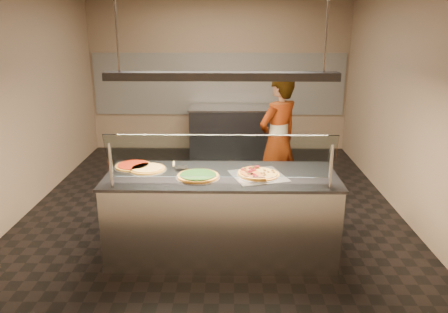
{
  "coord_description": "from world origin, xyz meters",
  "views": [
    {
      "loc": [
        0.24,
        -5.57,
        2.45
      ],
      "look_at": [
        0.16,
        -0.91,
        1.02
      ],
      "focal_mm": 35.0,
      "sensor_mm": 36.0,
      "label": 1
    }
  ],
  "objects_px": {
    "serving_counter": "(222,215)",
    "perforated_tray": "(258,175)",
    "sneeze_guard": "(221,157)",
    "half_pizza_pepperoni": "(249,173)",
    "pizza_cheese": "(148,169)",
    "heat_lamp_housing": "(221,76)",
    "prep_table": "(231,131)",
    "pizza_spatula": "(177,165)",
    "pizza_spinach": "(198,176)",
    "pizza_tomato": "(133,166)",
    "half_pizza_sausage": "(268,174)",
    "worker": "(278,141)"
  },
  "relations": [
    {
      "from": "heat_lamp_housing",
      "to": "half_pizza_pepperoni",
      "type": "bearing_deg",
      "value": -9.29
    },
    {
      "from": "half_pizza_sausage",
      "to": "serving_counter",
      "type": "bearing_deg",
      "value": 174.37
    },
    {
      "from": "sneeze_guard",
      "to": "half_pizza_pepperoni",
      "type": "height_order",
      "value": "sneeze_guard"
    },
    {
      "from": "half_pizza_sausage",
      "to": "pizza_spatula",
      "type": "height_order",
      "value": "half_pizza_sausage"
    },
    {
      "from": "sneeze_guard",
      "to": "worker",
      "type": "relative_size",
      "value": 1.21
    },
    {
      "from": "pizza_spinach",
      "to": "pizza_cheese",
      "type": "relative_size",
      "value": 1.11
    },
    {
      "from": "serving_counter",
      "to": "pizza_tomato",
      "type": "height_order",
      "value": "pizza_tomato"
    },
    {
      "from": "serving_counter",
      "to": "pizza_tomato",
      "type": "relative_size",
      "value": 5.78
    },
    {
      "from": "sneeze_guard",
      "to": "prep_table",
      "type": "xyz_separation_m",
      "value": [
        0.09,
        4.15,
        -0.76
      ]
    },
    {
      "from": "serving_counter",
      "to": "perforated_tray",
      "type": "bearing_deg",
      "value": -6.92
    },
    {
      "from": "sneeze_guard",
      "to": "pizza_spatula",
      "type": "bearing_deg",
      "value": 131.19
    },
    {
      "from": "perforated_tray",
      "to": "serving_counter",
      "type": "bearing_deg",
      "value": 173.08
    },
    {
      "from": "pizza_cheese",
      "to": "prep_table",
      "type": "distance_m",
      "value": 3.81
    },
    {
      "from": "serving_counter",
      "to": "sneeze_guard",
      "type": "distance_m",
      "value": 0.83
    },
    {
      "from": "sneeze_guard",
      "to": "pizza_spinach",
      "type": "relative_size",
      "value": 4.78
    },
    {
      "from": "half_pizza_pepperoni",
      "to": "heat_lamp_housing",
      "type": "bearing_deg",
      "value": 170.71
    },
    {
      "from": "serving_counter",
      "to": "half_pizza_sausage",
      "type": "height_order",
      "value": "half_pizza_sausage"
    },
    {
      "from": "sneeze_guard",
      "to": "pizza_cheese",
      "type": "height_order",
      "value": "sneeze_guard"
    },
    {
      "from": "prep_table",
      "to": "heat_lamp_housing",
      "type": "distance_m",
      "value": 4.09
    },
    {
      "from": "perforated_tray",
      "to": "pizza_spatula",
      "type": "relative_size",
      "value": 2.78
    },
    {
      "from": "serving_counter",
      "to": "sneeze_guard",
      "type": "height_order",
      "value": "sneeze_guard"
    },
    {
      "from": "serving_counter",
      "to": "perforated_tray",
      "type": "distance_m",
      "value": 0.61
    },
    {
      "from": "pizza_spatula",
      "to": "prep_table",
      "type": "relative_size",
      "value": 0.15
    },
    {
      "from": "pizza_tomato",
      "to": "heat_lamp_housing",
      "type": "xyz_separation_m",
      "value": [
        0.98,
        -0.24,
        1.01
      ]
    },
    {
      "from": "sneeze_guard",
      "to": "pizza_tomato",
      "type": "distance_m",
      "value": 1.17
    },
    {
      "from": "serving_counter",
      "to": "pizza_tomato",
      "type": "xyz_separation_m",
      "value": [
        -0.98,
        0.24,
        0.48
      ]
    },
    {
      "from": "half_pizza_pepperoni",
      "to": "pizza_tomato",
      "type": "relative_size",
      "value": 1.12
    },
    {
      "from": "perforated_tray",
      "to": "pizza_cheese",
      "type": "bearing_deg",
      "value": 171.36
    },
    {
      "from": "prep_table",
      "to": "heat_lamp_housing",
      "type": "relative_size",
      "value": 0.68
    },
    {
      "from": "pizza_spatula",
      "to": "heat_lamp_housing",
      "type": "height_order",
      "value": "heat_lamp_housing"
    },
    {
      "from": "sneeze_guard",
      "to": "prep_table",
      "type": "height_order",
      "value": "sneeze_guard"
    },
    {
      "from": "perforated_tray",
      "to": "half_pizza_pepperoni",
      "type": "relative_size",
      "value": 1.37
    },
    {
      "from": "sneeze_guard",
      "to": "pizza_cheese",
      "type": "bearing_deg",
      "value": 149.27
    },
    {
      "from": "pizza_spinach",
      "to": "pizza_tomato",
      "type": "relative_size",
      "value": 1.09
    },
    {
      "from": "serving_counter",
      "to": "heat_lamp_housing",
      "type": "height_order",
      "value": "heat_lamp_housing"
    },
    {
      "from": "half_pizza_pepperoni",
      "to": "pizza_cheese",
      "type": "height_order",
      "value": "half_pizza_pepperoni"
    },
    {
      "from": "pizza_cheese",
      "to": "prep_table",
      "type": "relative_size",
      "value": 0.26
    },
    {
      "from": "pizza_tomato",
      "to": "pizza_spatula",
      "type": "bearing_deg",
      "value": -1.9
    },
    {
      "from": "prep_table",
      "to": "heat_lamp_housing",
      "type": "xyz_separation_m",
      "value": [
        -0.09,
        -3.81,
        1.48
      ]
    },
    {
      "from": "half_pizza_pepperoni",
      "to": "prep_table",
      "type": "height_order",
      "value": "half_pizza_pepperoni"
    },
    {
      "from": "sneeze_guard",
      "to": "pizza_spinach",
      "type": "height_order",
      "value": "sneeze_guard"
    },
    {
      "from": "prep_table",
      "to": "heat_lamp_housing",
      "type": "height_order",
      "value": "heat_lamp_housing"
    },
    {
      "from": "worker",
      "to": "pizza_cheese",
      "type": "bearing_deg",
      "value": 0.46
    },
    {
      "from": "serving_counter",
      "to": "pizza_spinach",
      "type": "relative_size",
      "value": 5.3
    },
    {
      "from": "perforated_tray",
      "to": "pizza_spatula",
      "type": "bearing_deg",
      "value": 163.13
    },
    {
      "from": "perforated_tray",
      "to": "half_pizza_sausage",
      "type": "height_order",
      "value": "half_pizza_sausage"
    },
    {
      "from": "pizza_spatula",
      "to": "worker",
      "type": "relative_size",
      "value": 0.13
    },
    {
      "from": "heat_lamp_housing",
      "to": "pizza_spinach",
      "type": "bearing_deg",
      "value": -158.13
    },
    {
      "from": "pizza_spinach",
      "to": "prep_table",
      "type": "relative_size",
      "value": 0.29
    },
    {
      "from": "half_pizza_pepperoni",
      "to": "prep_table",
      "type": "distance_m",
      "value": 3.89
    }
  ]
}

